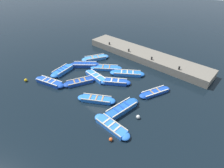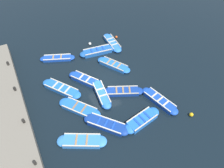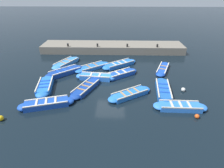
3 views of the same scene
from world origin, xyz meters
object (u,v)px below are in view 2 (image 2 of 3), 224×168
object	(u,v)px
boat_tucked	(57,58)
boat_alongside	(82,141)
boat_broadside	(61,89)
boat_far_corner	(98,51)
buoy_white_drifting	(116,37)
boat_bow_out	(106,125)
bollard_north	(8,63)
bollard_mid_south	(23,121)
buoy_yellow_far	(191,115)
boat_outer_right	(112,43)
bollard_mid_north	(15,89)
boat_stern_in	(142,120)
boat_near_quay	(160,101)
buoy_orange_near	(90,44)
bollard_south	(35,163)
boat_outer_left	(80,108)
boat_end_of_row	(85,80)
boat_drifting	(114,65)
boat_centre	(123,91)
boat_mid_row	(102,94)

from	to	relation	value
boat_tucked	boat_alongside	bearing A→B (deg)	83.20
boat_broadside	boat_far_corner	bearing A→B (deg)	-146.62
boat_alongside	boat_far_corner	bearing A→B (deg)	-120.63
buoy_white_drifting	boat_bow_out	bearing A→B (deg)	58.54
bollard_north	bollard_mid_south	distance (m)	6.83
bollard_mid_south	buoy_yellow_far	world-z (taller)	bollard_mid_south
boat_outer_right	bollard_mid_north	size ratio (longest dim) A/B	9.89
buoy_white_drifting	boat_far_corner	bearing A→B (deg)	25.67
boat_stern_in	boat_near_quay	xyz separation A→B (m)	(-2.29, -0.94, -0.01)
bollard_mid_north	bollard_north	bearing A→B (deg)	-90.00
boat_stern_in	buoy_orange_near	xyz separation A→B (m)	(-0.16, -10.60, -0.05)
boat_far_corner	bollard_mid_south	world-z (taller)	bollard_mid_south
boat_bow_out	buoy_white_drifting	xyz separation A→B (m)	(-5.85, -9.56, -0.06)
bollard_mid_north	bollard_south	world-z (taller)	same
boat_outer_left	boat_outer_right	distance (m)	8.95
boat_outer_left	bollard_mid_south	distance (m)	4.23
boat_end_of_row	bollard_mid_north	xyz separation A→B (m)	(5.68, -0.80, 0.86)
boat_drifting	bollard_north	size ratio (longest dim) A/B	9.79
boat_stern_in	boat_broadside	size ratio (longest dim) A/B	0.95
buoy_orange_near	boat_drifting	bearing A→B (deg)	100.27
bollard_south	buoy_orange_near	bearing A→B (deg)	-127.31
boat_bow_out	bollard_mid_north	xyz separation A→B (m)	(5.37, -5.87, 0.85)
boat_far_corner	boat_outer_right	size ratio (longest dim) A/B	1.10
bollard_south	buoy_white_drifting	bearing A→B (deg)	-136.86
boat_centre	boat_far_corner	bearing A→B (deg)	-92.44
buoy_orange_near	boat_outer_right	bearing A→B (deg)	156.92
boat_outer_right	buoy_orange_near	size ratio (longest dim) A/B	11.06
boat_outer_left	boat_stern_in	bearing A→B (deg)	140.17
boat_stern_in	boat_tucked	bearing A→B (deg)	-70.02
boat_bow_out	boat_stern_in	world-z (taller)	boat_stern_in
boat_centre	bollard_mid_south	bearing A→B (deg)	-0.96
boat_broadside	buoy_yellow_far	xyz separation A→B (m)	(-8.24, 7.14, -0.02)
boat_stern_in	buoy_yellow_far	xyz separation A→B (m)	(-3.74, 1.29, -0.04)
boat_alongside	boat_tucked	distance (m)	9.55
boat_bow_out	boat_end_of_row	distance (m)	5.08
boat_mid_row	buoy_yellow_far	distance (m)	7.38
boat_drifting	bollard_mid_south	world-z (taller)	bollard_mid_south
boat_alongside	boat_far_corner	world-z (taller)	boat_far_corner
boat_outer_left	buoy_white_drifting	distance (m)	10.11
boat_stern_in	boat_mid_row	bearing A→B (deg)	-66.27
boat_outer_left	boat_tucked	bearing A→B (deg)	-92.10
boat_stern_in	boat_far_corner	bearing A→B (deg)	-92.26
bollard_north	boat_far_corner	bearing A→B (deg)	172.40
boat_near_quay	boat_outer_left	world-z (taller)	boat_near_quay
boat_end_of_row	boat_broadside	size ratio (longest dim) A/B	0.87
boat_outer_left	boat_alongside	bearing A→B (deg)	72.30
bollard_mid_south	boat_tucked	bearing A→B (deg)	-123.58
boat_near_quay	boat_drifting	distance (m)	5.75
boat_mid_row	bollard_north	world-z (taller)	bollard_north
bollard_mid_north	boat_broadside	bearing A→B (deg)	165.55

